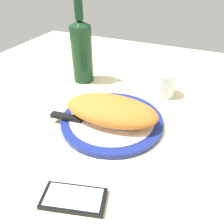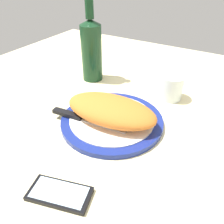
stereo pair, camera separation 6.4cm
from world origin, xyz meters
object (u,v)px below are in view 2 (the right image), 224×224
at_px(plate, 112,120).
at_px(water_glass, 171,89).
at_px(smartphone, 60,194).
at_px(calzone, 110,110).
at_px(knife, 77,117).
at_px(wine_bottle, 91,49).
at_px(fork, 122,105).

xyz_separation_m(plate, water_glass, (-0.10, -0.22, 0.03)).
bearing_deg(water_glass, smartphone, 82.44).
height_order(calzone, knife, calzone).
distance_m(smartphone, wine_bottle, 0.55).
relative_size(fork, knife, 0.71).
distance_m(water_glass, wine_bottle, 0.32).
xyz_separation_m(fork, wine_bottle, (0.21, -0.14, 0.10)).
relative_size(smartphone, wine_bottle, 0.46).
height_order(plate, calzone, calzone).
distance_m(plate, calzone, 0.04).
relative_size(fork, water_glass, 2.00).
bearing_deg(wine_bottle, fork, 146.12).
bearing_deg(calzone, water_glass, -113.49).
relative_size(calzone, knife, 1.19).
xyz_separation_m(plate, smartphone, (-0.03, 0.26, -0.00)).
bearing_deg(wine_bottle, water_glass, -177.78).
distance_m(fork, knife, 0.15).
height_order(plate, smartphone, plate).
bearing_deg(plate, wine_bottle, -44.60).
bearing_deg(plate, calzone, 72.70).
relative_size(knife, water_glass, 2.81).
distance_m(plate, fork, 0.07).
distance_m(smartphone, water_glass, 0.49).
xyz_separation_m(plate, calzone, (0.00, 0.01, 0.04)).
height_order(fork, smartphone, fork).
height_order(plate, wine_bottle, wine_bottle).
bearing_deg(knife, water_glass, -123.53).
bearing_deg(calzone, knife, 29.41).
bearing_deg(knife, smartphone, 119.43).
xyz_separation_m(fork, water_glass, (-0.11, -0.15, 0.01)).
bearing_deg(plate, fork, -83.95).
height_order(calzone, fork, calzone).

